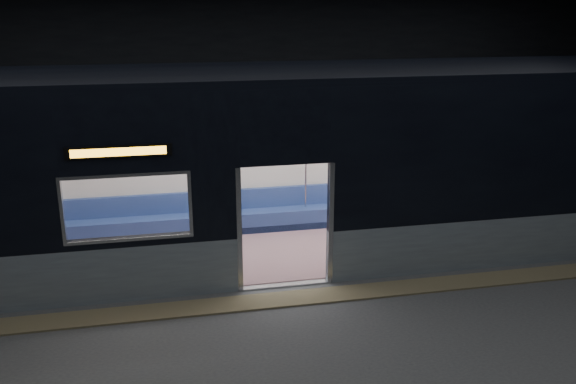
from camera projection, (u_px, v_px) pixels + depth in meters
name	position (u px, v px, depth m)	size (l,w,h in m)	color
station_floor	(300.00, 317.00, 8.99)	(24.00, 14.00, 0.01)	#47494C
station_envelope	(301.00, 64.00, 7.91)	(24.00, 14.00, 5.00)	black
tactile_strip	(292.00, 299.00, 9.50)	(22.80, 0.50, 0.03)	#8C7F59
metro_car	(268.00, 155.00, 10.82)	(18.00, 3.04, 3.35)	#8FA1AB
passenger	(468.00, 179.00, 12.94)	(0.46, 0.78, 1.48)	black
handbag	(472.00, 189.00, 12.73)	(0.34, 0.29, 0.17)	black
transit_map	(458.00, 146.00, 13.01)	(1.08, 0.03, 0.70)	white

